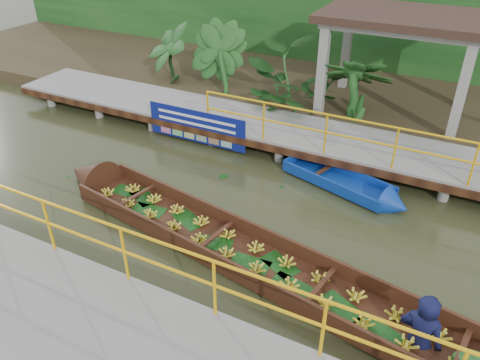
% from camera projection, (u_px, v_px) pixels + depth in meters
% --- Properties ---
extents(ground, '(80.00, 80.00, 0.00)m').
position_uv_depth(ground, '(190.00, 203.00, 10.44)').
color(ground, '#2F3219').
rests_on(ground, ground).
extents(land_strip, '(30.00, 8.00, 0.45)m').
position_uv_depth(land_strip, '(307.00, 87.00, 16.01)').
color(land_strip, '#34281A').
rests_on(land_strip, ground).
extents(far_dock, '(16.00, 2.06, 1.66)m').
position_uv_depth(far_dock, '(257.00, 125.00, 12.78)').
color(far_dock, gray).
rests_on(far_dock, ground).
extents(near_dock, '(18.00, 2.40, 1.73)m').
position_uv_depth(near_dock, '(92.00, 350.00, 6.71)').
color(near_dock, gray).
rests_on(near_dock, ground).
extents(pavilion, '(4.40, 3.00, 3.00)m').
position_uv_depth(pavilion, '(404.00, 27.00, 12.57)').
color(pavilion, gray).
rests_on(pavilion, ground).
extents(foliage_backdrop, '(30.00, 0.80, 4.00)m').
position_uv_depth(foliage_backdrop, '(335.00, 19.00, 16.97)').
color(foliage_backdrop, '#144017').
rests_on(foliage_backdrop, ground).
extents(vendor_boat, '(11.29, 3.02, 2.37)m').
position_uv_depth(vendor_boat, '(281.00, 267.00, 8.27)').
color(vendor_boat, '#331A0E').
rests_on(vendor_boat, ground).
extents(moored_blue_boat, '(3.20, 1.65, 0.74)m').
position_uv_depth(moored_blue_boat, '(365.00, 193.00, 10.55)').
color(moored_blue_boat, navy).
rests_on(moored_blue_boat, ground).
extents(blue_banner, '(2.94, 0.04, 0.92)m').
position_uv_depth(blue_banner, '(196.00, 126.00, 12.54)').
color(blue_banner, navy).
rests_on(blue_banner, ground).
extents(tropical_plants, '(14.49, 1.49, 1.86)m').
position_uv_depth(tropical_plants, '(349.00, 84.00, 12.98)').
color(tropical_plants, '#144017').
rests_on(tropical_plants, ground).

